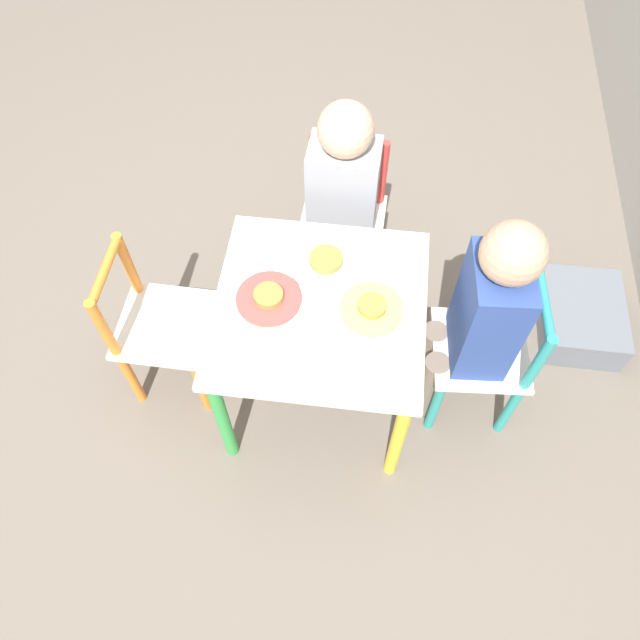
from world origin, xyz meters
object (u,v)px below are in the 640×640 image
chair_teal (487,354)px  kids_table (320,322)px  chair_red (343,222)px  plate_back (372,308)px  child_left (342,196)px  plate_left (326,262)px  storage_bin (581,317)px  chair_orange (159,328)px  child_back (480,314)px  plate_front (269,298)px

chair_teal → kids_table: bearing=-90.0°
chair_red → plate_back: size_ratio=3.34×
child_left → plate_back: (0.40, 0.11, 0.04)m
child_left → chair_red: bearing=90.0°
chair_teal → plate_left: chair_teal is taller
chair_teal → storage_bin: chair_teal is taller
chair_red → storage_bin: size_ratio=1.66×
plate_back → storage_bin: (-0.33, 0.69, -0.43)m
chair_orange → child_left: (-0.40, 0.48, 0.18)m
chair_orange → child_back: 0.89m
child_left → plate_front: size_ratio=4.50×
child_back → plate_back: size_ratio=4.93×
child_back → plate_left: (-0.10, -0.40, 0.02)m
chair_red → storage_bin: chair_red is taller
chair_red → plate_back: (0.47, 0.11, 0.22)m
chair_red → chair_orange: bearing=-134.3°
kids_table → chair_red: bearing=177.8°
chair_orange → plate_front: size_ratio=3.20×
kids_table → chair_orange: (-0.01, -0.47, -0.13)m
kids_table → plate_front: size_ratio=3.20×
chair_teal → plate_back: bearing=-88.4°
kids_table → chair_orange: chair_orange is taller
chair_red → child_left: size_ratio=0.71×
child_back → child_left: child_back is taller
chair_orange → chair_teal: bearing=-87.6°
child_left → plate_left: 0.28m
chair_orange → storage_bin: 1.34m
child_left → chair_teal: bearing=-37.3°
child_left → plate_back: child_left is taller
kids_table → plate_front: plate_front is taller
kids_table → child_back: 0.41m
plate_back → storage_bin: 0.88m
chair_teal → child_back: child_back is taller
kids_table → child_left: 0.41m
plate_back → plate_left: size_ratio=0.81×
chair_red → storage_bin: bearing=-7.3°
plate_left → storage_bin: plate_left is taller
kids_table → chair_teal: size_ratio=1.00×
chair_red → chair_orange: 0.67m
chair_red → child_back: child_back is taller
chair_red → chair_orange: (0.46, -0.48, 0.00)m
plate_back → chair_orange: bearing=-90.6°
kids_table → storage_bin: 0.95m
child_back → storage_bin: child_back is taller
kids_table → child_back: size_ratio=0.68×
chair_red → plate_back: chair_red is taller
child_left → plate_front: bearing=-107.7°
chair_red → plate_left: bearing=-90.8°
child_back → storage_bin: (-0.30, 0.42, -0.40)m
storage_bin → chair_red: bearing=-99.5°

